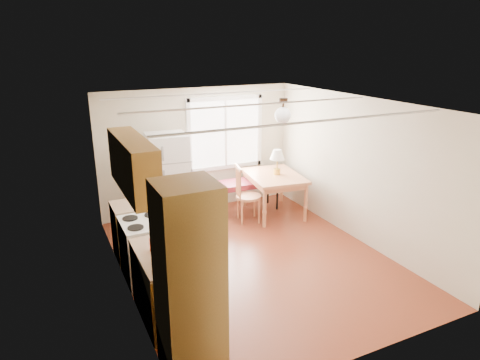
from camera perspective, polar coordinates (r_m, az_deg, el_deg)
room_shell at (r=6.51m, az=1.99°, el=-0.80°), size 4.60×5.60×2.62m
kitchen_run at (r=5.56m, az=-11.00°, el=-9.17°), size 0.65×3.40×2.20m
window_unit at (r=8.84m, az=-1.96°, el=6.26°), size 1.64×0.05×1.51m
pendant_light at (r=6.95m, az=5.73°, el=8.71°), size 0.26×0.26×0.40m
refrigerator at (r=8.12m, az=-9.54°, el=0.02°), size 0.79×0.79×1.75m
bench at (r=8.70m, az=1.01°, el=-0.52°), size 1.43×0.58×0.65m
dining_table at (r=8.55m, az=4.57°, el=0.05°), size 1.15×1.44×0.82m
chair at (r=8.15m, az=0.43°, el=-1.36°), size 0.52×0.51×1.12m
table_lamp at (r=8.45m, az=4.99°, el=3.13°), size 0.29×0.29×0.50m
coffee_maker at (r=5.07m, az=-9.83°, el=-9.33°), size 0.23×0.27×0.39m
kettle at (r=5.39m, az=-11.41°, el=-8.33°), size 0.11×0.11×0.21m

